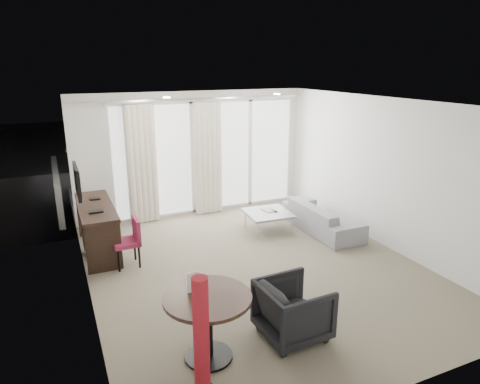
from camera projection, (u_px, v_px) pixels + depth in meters
name	position (u px, v px, depth m)	size (l,w,h in m)	color
floor	(255.00, 267.00, 6.85)	(5.00, 6.00, 0.00)	#6A624F
ceiling	(257.00, 103.00, 6.10)	(5.00, 6.00, 0.00)	white
wall_left	(82.00, 212.00, 5.50)	(0.00, 6.00, 2.60)	silver
wall_right	(385.00, 173.00, 7.45)	(0.00, 6.00, 2.60)	silver
wall_front	(402.00, 276.00, 3.85)	(5.00, 0.00, 2.60)	silver
window_panel	(208.00, 157.00, 9.23)	(4.00, 0.02, 2.38)	white
window_frame	(208.00, 157.00, 9.22)	(4.10, 0.06, 2.44)	white
curtain_left	(142.00, 165.00, 8.52)	(0.60, 0.20, 2.38)	beige
curtain_right	(208.00, 159.00, 9.07)	(0.60, 0.20, 2.38)	beige
curtain_track	(195.00, 99.00, 8.61)	(4.80, 0.04, 0.04)	#B2B2B7
downlight_a	(167.00, 97.00, 7.15)	(0.12, 0.12, 0.02)	#FFE0B2
downlight_b	(277.00, 94.00, 7.97)	(0.12, 0.12, 0.02)	#FFE0B2
desk	(98.00, 228.00, 7.34)	(0.56, 1.79, 0.84)	black
tv	(77.00, 181.00, 6.77)	(0.05, 0.80, 0.50)	black
desk_chair	(126.00, 243.00, 6.81)	(0.43, 0.40, 0.78)	maroon
round_table	(208.00, 327.00, 4.65)	(0.96, 0.96, 0.77)	#301E14
menu_card	(193.00, 295.00, 4.64)	(0.13, 0.02, 0.23)	white
red_lamp	(201.00, 337.00, 4.07)	(0.25, 0.25, 1.26)	maroon
tub_armchair	(293.00, 310.00, 5.04)	(0.74, 0.76, 0.69)	black
coffee_table	(268.00, 221.00, 8.33)	(0.83, 0.83, 0.37)	gray
remote	(274.00, 212.00, 8.33)	(0.05, 0.15, 0.02)	black
magazine	(269.00, 211.00, 8.39)	(0.22, 0.28, 0.02)	gray
sofa	(322.00, 217.00, 8.29)	(1.87, 0.73, 0.55)	gray
terrace_slab	(189.00, 194.00, 10.92)	(5.60, 3.00, 0.12)	#4D4D50
rattan_chair_a	(208.00, 182.00, 10.43)	(0.50, 0.50, 0.73)	#4E3B20
rattan_chair_b	(252.00, 164.00, 11.99)	(0.60, 0.60, 0.88)	#4E3B20
rattan_table	(239.00, 187.00, 10.44)	(0.49, 0.49, 0.49)	#4E3B20
balustrade	(172.00, 161.00, 12.03)	(5.50, 0.06, 1.05)	#B2B2B7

